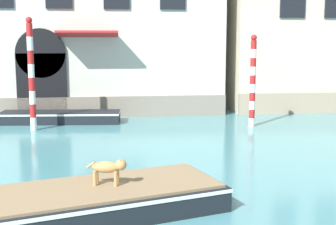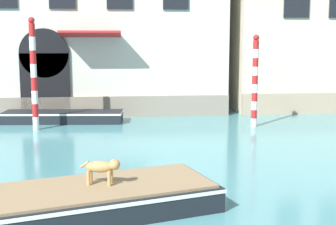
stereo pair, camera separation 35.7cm
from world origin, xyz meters
TOP-DOWN VIEW (x-y plane):
  - boat_foreground at (2.64, 4.61)m, footprint 7.41×4.13m
  - dog_on_deck at (3.68, 4.96)m, footprint 0.88×0.38m
  - boat_moored_near_palazzo at (1.44, 16.53)m, footprint 5.51×1.88m
  - mooring_pole_0 at (9.84, 14.56)m, footprint 0.26×0.26m
  - mooring_pole_1 at (0.52, 14.78)m, footprint 0.26×0.26m

SIDE VIEW (x-z plane):
  - boat_moored_near_palazzo at x=1.44m, z-range 0.01..0.52m
  - boat_foreground at x=2.64m, z-range 0.02..0.62m
  - dog_on_deck at x=3.68m, z-range 0.69..1.29m
  - mooring_pole_0 at x=9.84m, z-range 0.02..3.99m
  - mooring_pole_1 at x=0.52m, z-range 0.02..4.69m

